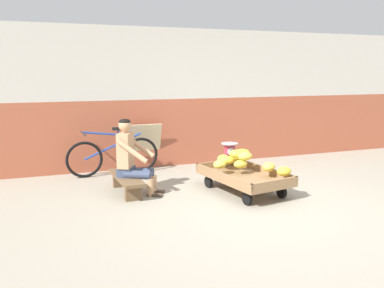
{
  "coord_description": "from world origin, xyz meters",
  "views": [
    {
      "loc": [
        -2.69,
        -4.49,
        1.83
      ],
      "look_at": [
        -0.6,
        1.17,
        0.75
      ],
      "focal_mm": 38.02,
      "sensor_mm": 36.0,
      "label": 1
    }
  ],
  "objects_px": {
    "vendor_seated": "(131,157)",
    "bicycle_near_left": "(113,155)",
    "low_bench": "(126,180)",
    "weighing_scale": "(230,151)",
    "banana_cart": "(244,177)",
    "sign_board": "(142,146)",
    "plastic_crate": "(229,168)",
    "shopping_bag": "(241,173)"
  },
  "relations": [
    {
      "from": "banana_cart",
      "to": "low_bench",
      "type": "distance_m",
      "value": 1.79
    },
    {
      "from": "sign_board",
      "to": "shopping_bag",
      "type": "height_order",
      "value": "sign_board"
    },
    {
      "from": "sign_board",
      "to": "shopping_bag",
      "type": "xyz_separation_m",
      "value": [
        1.36,
        -1.45,
        -0.31
      ]
    },
    {
      "from": "vendor_seated",
      "to": "bicycle_near_left",
      "type": "xyz_separation_m",
      "value": [
        -0.07,
        1.25,
        -0.21
      ]
    },
    {
      "from": "banana_cart",
      "to": "plastic_crate",
      "type": "xyz_separation_m",
      "value": [
        0.23,
        0.99,
        -0.09
      ]
    },
    {
      "from": "banana_cart",
      "to": "weighing_scale",
      "type": "distance_m",
      "value": 1.03
    },
    {
      "from": "weighing_scale",
      "to": "bicycle_near_left",
      "type": "distance_m",
      "value": 2.07
    },
    {
      "from": "banana_cart",
      "to": "bicycle_near_left",
      "type": "bearing_deg",
      "value": 133.22
    },
    {
      "from": "banana_cart",
      "to": "vendor_seated",
      "type": "height_order",
      "value": "vendor_seated"
    },
    {
      "from": "plastic_crate",
      "to": "weighing_scale",
      "type": "bearing_deg",
      "value": -90.0
    },
    {
      "from": "plastic_crate",
      "to": "shopping_bag",
      "type": "relative_size",
      "value": 1.5
    },
    {
      "from": "low_bench",
      "to": "bicycle_near_left",
      "type": "height_order",
      "value": "bicycle_near_left"
    },
    {
      "from": "low_bench",
      "to": "weighing_scale",
      "type": "distance_m",
      "value": 1.97
    },
    {
      "from": "vendor_seated",
      "to": "bicycle_near_left",
      "type": "relative_size",
      "value": 0.69
    },
    {
      "from": "vendor_seated",
      "to": "weighing_scale",
      "type": "relative_size",
      "value": 3.8
    },
    {
      "from": "bicycle_near_left",
      "to": "shopping_bag",
      "type": "height_order",
      "value": "bicycle_near_left"
    },
    {
      "from": "weighing_scale",
      "to": "sign_board",
      "type": "relative_size",
      "value": 0.35
    },
    {
      "from": "vendor_seated",
      "to": "sign_board",
      "type": "distance_m",
      "value": 1.66
    },
    {
      "from": "banana_cart",
      "to": "low_bench",
      "type": "relative_size",
      "value": 1.4
    },
    {
      "from": "plastic_crate",
      "to": "weighing_scale",
      "type": "xyz_separation_m",
      "value": [
        0.0,
        -0.0,
        0.3
      ]
    },
    {
      "from": "low_bench",
      "to": "plastic_crate",
      "type": "height_order",
      "value": "plastic_crate"
    },
    {
      "from": "shopping_bag",
      "to": "sign_board",
      "type": "bearing_deg",
      "value": 133.21
    },
    {
      "from": "bicycle_near_left",
      "to": "plastic_crate",
      "type": "bearing_deg",
      "value": -22.82
    },
    {
      "from": "vendor_seated",
      "to": "plastic_crate",
      "type": "xyz_separation_m",
      "value": [
        1.84,
        0.45,
        -0.42
      ]
    },
    {
      "from": "vendor_seated",
      "to": "plastic_crate",
      "type": "height_order",
      "value": "vendor_seated"
    },
    {
      "from": "low_bench",
      "to": "plastic_crate",
      "type": "xyz_separation_m",
      "value": [
        1.92,
        0.4,
        -0.05
      ]
    },
    {
      "from": "sign_board",
      "to": "shopping_bag",
      "type": "bearing_deg",
      "value": -46.79
    },
    {
      "from": "banana_cart",
      "to": "vendor_seated",
      "type": "bearing_deg",
      "value": 161.48
    },
    {
      "from": "weighing_scale",
      "to": "sign_board",
      "type": "distance_m",
      "value": 1.71
    },
    {
      "from": "vendor_seated",
      "to": "weighing_scale",
      "type": "xyz_separation_m",
      "value": [
        1.84,
        0.45,
        -0.11
      ]
    },
    {
      "from": "low_bench",
      "to": "vendor_seated",
      "type": "distance_m",
      "value": 0.38
    },
    {
      "from": "sign_board",
      "to": "vendor_seated",
      "type": "bearing_deg",
      "value": -109.06
    },
    {
      "from": "plastic_crate",
      "to": "shopping_bag",
      "type": "distance_m",
      "value": 0.34
    },
    {
      "from": "shopping_bag",
      "to": "low_bench",
      "type": "bearing_deg",
      "value": -178.0
    },
    {
      "from": "sign_board",
      "to": "weighing_scale",
      "type": "bearing_deg",
      "value": -40.64
    },
    {
      "from": "banana_cart",
      "to": "bicycle_near_left",
      "type": "height_order",
      "value": "bicycle_near_left"
    },
    {
      "from": "vendor_seated",
      "to": "sign_board",
      "type": "relative_size",
      "value": 1.32
    },
    {
      "from": "plastic_crate",
      "to": "shopping_bag",
      "type": "height_order",
      "value": "plastic_crate"
    },
    {
      "from": "banana_cart",
      "to": "vendor_seated",
      "type": "distance_m",
      "value": 1.73
    },
    {
      "from": "banana_cart",
      "to": "vendor_seated",
      "type": "xyz_separation_m",
      "value": [
        -1.61,
        0.54,
        0.33
      ]
    },
    {
      "from": "banana_cart",
      "to": "sign_board",
      "type": "height_order",
      "value": "sign_board"
    },
    {
      "from": "plastic_crate",
      "to": "bicycle_near_left",
      "type": "bearing_deg",
      "value": 157.18
    }
  ]
}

